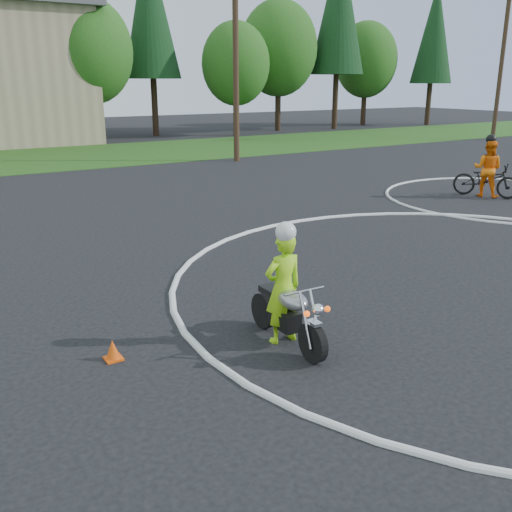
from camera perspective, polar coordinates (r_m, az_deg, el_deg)
grass_strip at (r=32.14m, az=-15.35°, el=9.75°), size 120.00×10.00×0.02m
course_markings at (r=14.43m, az=22.50°, el=0.61°), size 19.05×19.05×0.12m
primary_motorcycle at (r=8.46m, az=3.25°, el=-5.80°), size 0.67×1.92×1.01m
rider_primary_grp at (r=8.41m, az=2.75°, el=-2.91°), size 0.63×0.43×1.87m
rider_second_grp at (r=21.01m, az=22.09°, el=7.52°), size 1.59×2.30×2.10m
treeline at (r=45.20m, az=0.10°, el=20.68°), size 38.20×8.10×14.52m
utility_poles at (r=28.43m, az=-2.05°, el=19.93°), size 41.60×1.12×10.00m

